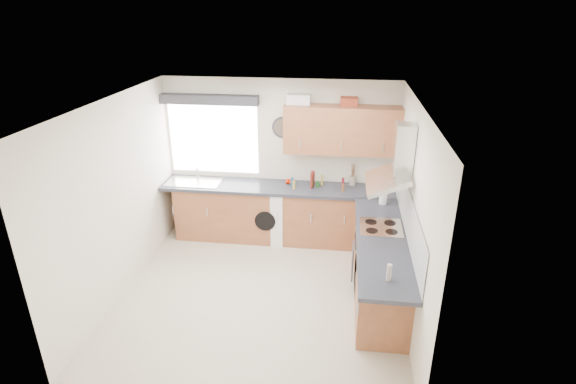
# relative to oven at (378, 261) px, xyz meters

# --- Properties ---
(ground_plane) EXTENTS (3.60, 3.60, 0.00)m
(ground_plane) POSITION_rel_oven_xyz_m (-1.50, -0.30, -0.42)
(ground_plane) COLOR beige
(ceiling) EXTENTS (3.60, 3.60, 0.02)m
(ceiling) POSITION_rel_oven_xyz_m (-1.50, -0.30, 2.08)
(ceiling) COLOR white
(ceiling) RESTS_ON wall_back
(wall_back) EXTENTS (3.60, 0.02, 2.50)m
(wall_back) POSITION_rel_oven_xyz_m (-1.50, 1.50, 0.82)
(wall_back) COLOR silver
(wall_back) RESTS_ON ground_plane
(wall_front) EXTENTS (3.60, 0.02, 2.50)m
(wall_front) POSITION_rel_oven_xyz_m (-1.50, -2.10, 0.82)
(wall_front) COLOR silver
(wall_front) RESTS_ON ground_plane
(wall_left) EXTENTS (0.02, 3.60, 2.50)m
(wall_left) POSITION_rel_oven_xyz_m (-3.30, -0.30, 0.82)
(wall_left) COLOR silver
(wall_left) RESTS_ON ground_plane
(wall_right) EXTENTS (0.02, 3.60, 2.50)m
(wall_right) POSITION_rel_oven_xyz_m (0.30, -0.30, 0.82)
(wall_right) COLOR silver
(wall_right) RESTS_ON ground_plane
(window) EXTENTS (1.40, 0.02, 1.10)m
(window) POSITION_rel_oven_xyz_m (-2.55, 1.49, 1.12)
(window) COLOR white
(window) RESTS_ON wall_back
(window_blind) EXTENTS (1.50, 0.18, 0.14)m
(window_blind) POSITION_rel_oven_xyz_m (-2.55, 1.40, 1.76)
(window_blind) COLOR #2D2C33
(window_blind) RESTS_ON wall_back
(splashback) EXTENTS (0.01, 3.00, 0.54)m
(splashback) POSITION_rel_oven_xyz_m (0.29, 0.00, 0.75)
(splashback) COLOR white
(splashback) RESTS_ON wall_right
(base_cab_back) EXTENTS (3.00, 0.58, 0.86)m
(base_cab_back) POSITION_rel_oven_xyz_m (-1.60, 1.21, 0.01)
(base_cab_back) COLOR brown
(base_cab_back) RESTS_ON ground_plane
(base_cab_corner) EXTENTS (0.60, 0.60, 0.86)m
(base_cab_corner) POSITION_rel_oven_xyz_m (0.00, 1.20, 0.01)
(base_cab_corner) COLOR brown
(base_cab_corner) RESTS_ON ground_plane
(base_cab_right) EXTENTS (0.58, 2.10, 0.86)m
(base_cab_right) POSITION_rel_oven_xyz_m (0.01, -0.15, 0.01)
(base_cab_right) COLOR brown
(base_cab_right) RESTS_ON ground_plane
(worktop_back) EXTENTS (3.60, 0.62, 0.05)m
(worktop_back) POSITION_rel_oven_xyz_m (-1.50, 1.20, 0.46)
(worktop_back) COLOR #252730
(worktop_back) RESTS_ON base_cab_back
(worktop_right) EXTENTS (0.62, 2.42, 0.05)m
(worktop_right) POSITION_rel_oven_xyz_m (0.00, -0.30, 0.46)
(worktop_right) COLOR #252730
(worktop_right) RESTS_ON base_cab_right
(sink) EXTENTS (0.84, 0.46, 0.10)m
(sink) POSITION_rel_oven_xyz_m (-2.83, 1.20, 0.52)
(sink) COLOR silver
(sink) RESTS_ON worktop_back
(oven) EXTENTS (0.56, 0.58, 0.85)m
(oven) POSITION_rel_oven_xyz_m (0.00, 0.00, 0.00)
(oven) COLOR black
(oven) RESTS_ON ground_plane
(hob_plate) EXTENTS (0.52, 0.52, 0.01)m
(hob_plate) POSITION_rel_oven_xyz_m (0.00, 0.00, 0.49)
(hob_plate) COLOR silver
(hob_plate) RESTS_ON worktop_right
(extractor_hood) EXTENTS (0.52, 0.78, 0.66)m
(extractor_hood) POSITION_rel_oven_xyz_m (0.10, -0.00, 1.34)
(extractor_hood) COLOR silver
(extractor_hood) RESTS_ON wall_right
(upper_cabinets) EXTENTS (1.70, 0.35, 0.70)m
(upper_cabinets) POSITION_rel_oven_xyz_m (-0.55, 1.32, 1.38)
(upper_cabinets) COLOR brown
(upper_cabinets) RESTS_ON wall_back
(washing_machine) EXTENTS (0.66, 0.64, 0.88)m
(washing_machine) POSITION_rel_oven_xyz_m (-1.65, 1.22, 0.02)
(washing_machine) COLOR white
(washing_machine) RESTS_ON ground_plane
(wall_clock) EXTENTS (0.33, 0.04, 0.33)m
(wall_clock) POSITION_rel_oven_xyz_m (-1.45, 1.48, 1.34)
(wall_clock) COLOR #2D2C33
(wall_clock) RESTS_ON wall_back
(casserole) EXTENTS (0.35, 0.25, 0.14)m
(casserole) POSITION_rel_oven_xyz_m (-1.20, 1.42, 1.80)
(casserole) COLOR white
(casserole) RESTS_ON upper_cabinets
(storage_box) EXTENTS (0.25, 0.21, 0.11)m
(storage_box) POSITION_rel_oven_xyz_m (-0.47, 1.42, 1.78)
(storage_box) COLOR #9A3820
(storage_box) RESTS_ON upper_cabinets
(utensil_pot) EXTENTS (0.11, 0.11, 0.14)m
(utensil_pot) POSITION_rel_oven_xyz_m (-0.35, 1.40, 0.56)
(utensil_pot) COLOR gray
(utensil_pot) RESTS_ON worktop_back
(kitchen_roll) EXTENTS (0.11, 0.11, 0.23)m
(kitchen_roll) POSITION_rel_oven_xyz_m (0.07, 0.75, 0.60)
(kitchen_roll) COLOR white
(kitchen_roll) RESTS_ON worktop_right
(tomato_cluster) EXTENTS (0.16, 0.16, 0.06)m
(tomato_cluster) POSITION_rel_oven_xyz_m (-1.32, 1.35, 0.52)
(tomato_cluster) COLOR #BD1901
(tomato_cluster) RESTS_ON worktop_back
(jar_0) EXTENTS (0.06, 0.06, 0.24)m
(jar_0) POSITION_rel_oven_xyz_m (-0.96, 1.28, 0.60)
(jar_0) COLOR maroon
(jar_0) RESTS_ON worktop_back
(jar_1) EXTENTS (0.04, 0.04, 0.23)m
(jar_1) POSITION_rel_oven_xyz_m (-0.97, 1.18, 0.60)
(jar_1) COLOR maroon
(jar_1) RESTS_ON worktop_back
(jar_2) EXTENTS (0.04, 0.04, 0.13)m
(jar_2) POSITION_rel_oven_xyz_m (-1.23, 1.12, 0.55)
(jar_2) COLOR olive
(jar_2) RESTS_ON worktop_back
(jar_3) EXTENTS (0.04, 0.04, 0.13)m
(jar_3) POSITION_rel_oven_xyz_m (-0.96, 1.22, 0.55)
(jar_3) COLOR #1B4217
(jar_3) RESTS_ON worktop_back
(jar_4) EXTENTS (0.04, 0.04, 0.12)m
(jar_4) POSITION_rel_oven_xyz_m (-0.49, 1.11, 0.55)
(jar_4) COLOR brown
(jar_4) RESTS_ON worktop_back
(jar_5) EXTENTS (0.04, 0.04, 0.17)m
(jar_5) POSITION_rel_oven_xyz_m (-0.82, 1.32, 0.57)
(jar_5) COLOR #A89839
(jar_5) RESTS_ON worktop_back
(jar_6) EXTENTS (0.04, 0.04, 0.18)m
(jar_6) POSITION_rel_oven_xyz_m (-0.50, 1.21, 0.58)
(jar_6) COLOR maroon
(jar_6) RESTS_ON worktop_back
(jar_7) EXTENTS (0.05, 0.05, 0.14)m
(jar_7) POSITION_rel_oven_xyz_m (-1.27, 1.23, 0.55)
(jar_7) COLOR navy
(jar_7) RESTS_ON worktop_back
(jar_8) EXTENTS (0.05, 0.05, 0.10)m
(jar_8) POSITION_rel_oven_xyz_m (-0.88, 1.24, 0.54)
(jar_8) COLOR #1C4F1C
(jar_8) RESTS_ON worktop_back
(bottle_0) EXTENTS (0.05, 0.05, 0.18)m
(bottle_0) POSITION_rel_oven_xyz_m (0.00, -1.16, 0.58)
(bottle_0) COLOR #AB9D92
(bottle_0) RESTS_ON worktop_right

